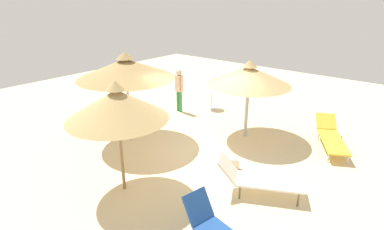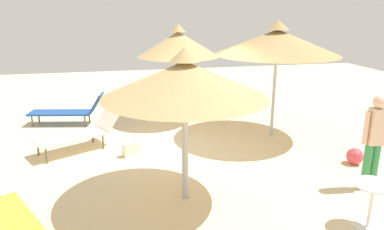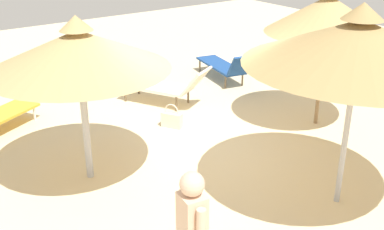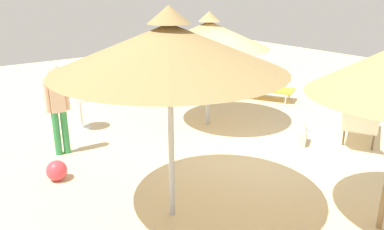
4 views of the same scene
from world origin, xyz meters
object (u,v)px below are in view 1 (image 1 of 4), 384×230
object	(u,v)px
handbag	(232,163)
lounge_chair_far_left	(331,136)
lounge_chair_back	(257,178)
beach_ball	(154,111)
parasol_umbrella_far_right	(126,68)
person_standing_center	(179,88)
parasol_umbrella_edge	(249,76)
side_table_round	(211,97)
parasol_umbrella_near_right	(117,105)

from	to	relation	value
handbag	lounge_chair_far_left	bearing A→B (deg)	62.02
lounge_chair_back	beach_ball	xyz separation A→B (m)	(-5.66, 2.08, -0.27)
parasol_umbrella_far_right	person_standing_center	xyz separation A→B (m)	(-0.54, 3.02, -1.38)
person_standing_center	lounge_chair_back	bearing A→B (deg)	-30.69
handbag	beach_ball	world-z (taller)	handbag
parasol_umbrella_far_right	lounge_chair_back	world-z (taller)	parasol_umbrella_far_right
parasol_umbrella_edge	beach_ball	xyz separation A→B (m)	(-3.76, -0.64, -1.92)
parasol_umbrella_far_right	handbag	world-z (taller)	parasol_umbrella_far_right
handbag	side_table_round	world-z (taller)	side_table_round
lounge_chair_far_left	parasol_umbrella_near_right	bearing A→B (deg)	-119.69
person_standing_center	side_table_round	size ratio (longest dim) A/B	2.41
parasol_umbrella_far_right	lounge_chair_back	distance (m)	5.06
handbag	beach_ball	bearing A→B (deg)	162.13
lounge_chair_far_left	parasol_umbrella_far_right	bearing A→B (deg)	-145.21
parasol_umbrella_far_right	lounge_chair_far_left	bearing A→B (deg)	34.79
parasol_umbrella_edge	parasol_umbrella_near_right	xyz separation A→B (m)	(-0.72, -4.58, 0.11)
beach_ball	parasol_umbrella_edge	bearing A→B (deg)	9.59
parasol_umbrella_far_right	lounge_chair_far_left	size ratio (longest dim) A/B	1.30
parasol_umbrella_edge	handbag	world-z (taller)	parasol_umbrella_edge
parasol_umbrella_edge	lounge_chair_back	world-z (taller)	parasol_umbrella_edge
lounge_chair_back	parasol_umbrella_far_right	bearing A→B (deg)	179.07
lounge_chair_far_left	lounge_chair_back	bearing A→B (deg)	-98.84
parasol_umbrella_edge	lounge_chair_back	size ratio (longest dim) A/B	1.30
parasol_umbrella_far_right	person_standing_center	bearing A→B (deg)	100.20
parasol_umbrella_edge	lounge_chair_back	bearing A→B (deg)	-55.18
parasol_umbrella_near_right	lounge_chair_far_left	distance (m)	6.69
parasol_umbrella_near_right	side_table_round	size ratio (longest dim) A/B	3.79
parasol_umbrella_near_right	beach_ball	size ratio (longest dim) A/B	7.93
lounge_chair_back	handbag	distance (m)	1.27
parasol_umbrella_near_right	handbag	xyz separation A→B (m)	(1.53, 2.47, -2.03)
lounge_chair_back	person_standing_center	size ratio (longest dim) A/B	1.18
lounge_chair_far_left	handbag	distance (m)	3.53
handbag	side_table_round	xyz separation A→B (m)	(-3.32, 3.58, 0.32)
parasol_umbrella_near_right	handbag	distance (m)	3.54
lounge_chair_back	lounge_chair_far_left	distance (m)	3.77
parasol_umbrella_far_right	lounge_chair_far_left	world-z (taller)	parasol_umbrella_far_right
handbag	parasol_umbrella_edge	bearing A→B (deg)	111.09
parasol_umbrella_near_right	lounge_chair_back	bearing A→B (deg)	35.58
parasol_umbrella_near_right	beach_ball	distance (m)	5.38
parasol_umbrella_edge	parasol_umbrella_near_right	size ratio (longest dim) A/B	0.97
person_standing_center	handbag	xyz separation A→B (m)	(4.14, -2.49, -0.84)
parasol_umbrella_edge	side_table_round	xyz separation A→B (m)	(-2.50, 1.46, -1.60)
lounge_chair_back	person_standing_center	bearing A→B (deg)	149.31
lounge_chair_back	parasol_umbrella_edge	bearing A→B (deg)	124.82
parasol_umbrella_far_right	side_table_round	world-z (taller)	parasol_umbrella_far_right
parasol_umbrella_far_right	parasol_umbrella_near_right	size ratio (longest dim) A/B	1.09
person_standing_center	handbag	distance (m)	4.90
lounge_chair_far_left	beach_ball	distance (m)	6.45
parasol_umbrella_far_right	side_table_round	bearing A→B (deg)	86.19
parasol_umbrella_edge	handbag	size ratio (longest dim) A/B	5.43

